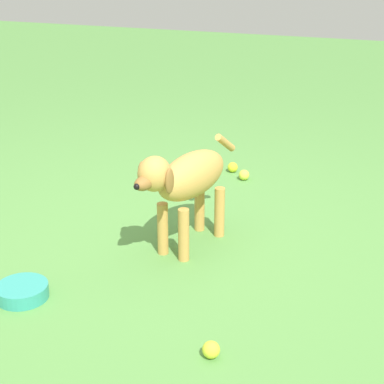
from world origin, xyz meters
name	(u,v)px	position (x,y,z in m)	size (l,w,h in m)	color
ground	(170,254)	(0.00, 0.00, 0.00)	(14.00, 14.00, 0.00)	#548C42
dog	(186,180)	(-0.05, -0.09, 0.36)	(0.31, 0.78, 0.54)	#C69347
tennis_ball_0	(233,167)	(0.04, -1.18, 0.03)	(0.07, 0.07, 0.07)	yellow
tennis_ball_1	(244,175)	(-0.07, -1.07, 0.03)	(0.07, 0.07, 0.07)	#D3DF40
tennis_ball_2	(211,350)	(-0.44, 0.69, 0.03)	(0.07, 0.07, 0.07)	#CCDA33
water_bowl	(22,291)	(0.44, 0.58, 0.03)	(0.22, 0.22, 0.06)	teal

